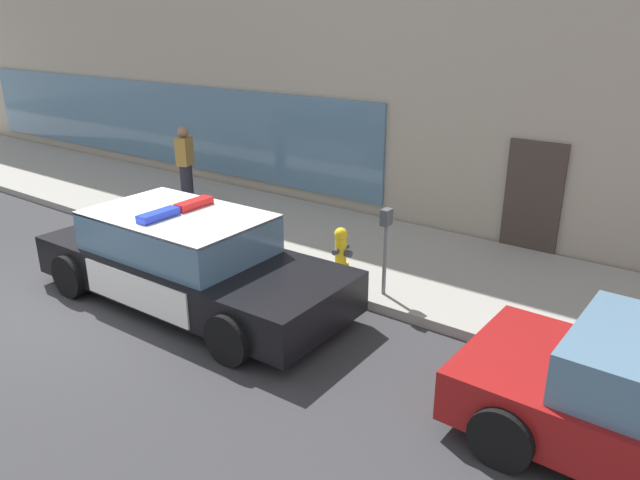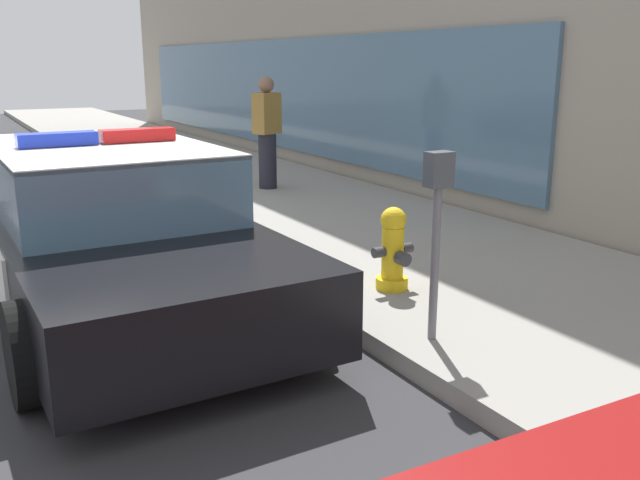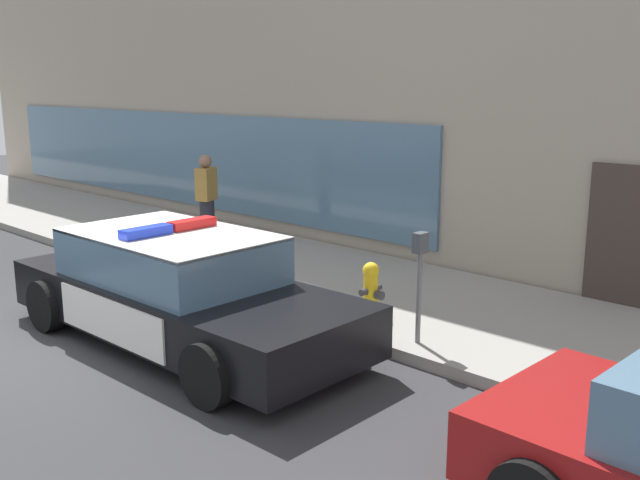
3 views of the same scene
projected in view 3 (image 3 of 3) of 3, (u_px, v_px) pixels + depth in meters
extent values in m
plane|color=#303033|center=(56.00, 332.00, 9.31)|extent=(48.00, 48.00, 0.00)
cube|color=gray|center=(283.00, 269.00, 12.14)|extent=(48.00, 3.54, 0.15)
cube|color=gray|center=(427.00, 22.00, 18.33)|extent=(25.41, 11.70, 9.43)
cube|color=slate|center=(173.00, 157.00, 16.96)|extent=(15.24, 0.08, 2.10)
cube|color=#382D28|center=(623.00, 241.00, 9.82)|extent=(1.00, 0.08, 2.10)
cube|color=black|center=(183.00, 304.00, 8.82)|extent=(5.10, 2.01, 0.60)
cube|color=silver|center=(273.00, 320.00, 7.71)|extent=(1.76, 1.89, 0.05)
cube|color=silver|center=(105.00, 267.00, 9.95)|extent=(1.46, 1.89, 0.05)
cube|color=silver|center=(236.00, 286.00, 9.58)|extent=(2.12, 0.08, 0.51)
cube|color=silver|center=(110.00, 321.00, 8.20)|extent=(2.12, 0.08, 0.51)
cube|color=yellow|center=(237.00, 286.00, 9.59)|extent=(0.22, 0.02, 0.26)
cube|color=slate|center=(171.00, 257.00, 8.83)|extent=(2.67, 1.76, 0.60)
cube|color=silver|center=(170.00, 234.00, 8.77)|extent=(2.67, 1.76, 0.04)
cube|color=red|center=(192.00, 224.00, 9.00)|extent=(0.21, 0.65, 0.11)
cube|color=blue|center=(146.00, 232.00, 8.51)|extent=(0.21, 0.65, 0.11)
cylinder|color=black|center=(334.00, 328.00, 8.43)|extent=(0.68, 0.24, 0.68)
cylinder|color=black|center=(208.00, 375.00, 7.07)|extent=(0.68, 0.24, 0.68)
cylinder|color=black|center=(167.00, 277.00, 10.64)|extent=(0.68, 0.24, 0.68)
cylinder|color=black|center=(46.00, 306.00, 9.28)|extent=(0.68, 0.24, 0.68)
cylinder|color=gold|center=(370.00, 311.00, 9.48)|extent=(0.28, 0.28, 0.10)
cylinder|color=gold|center=(371.00, 292.00, 9.42)|extent=(0.19, 0.19, 0.45)
sphere|color=gold|center=(371.00, 270.00, 9.36)|extent=(0.22, 0.22, 0.22)
cylinder|color=#333338|center=(371.00, 265.00, 9.35)|extent=(0.06, 0.06, 0.05)
cylinder|color=#333338|center=(364.00, 292.00, 9.32)|extent=(0.09, 0.10, 0.09)
cylinder|color=#333338|center=(378.00, 288.00, 9.52)|extent=(0.09, 0.10, 0.09)
cylinder|color=#333338|center=(379.00, 295.00, 9.33)|extent=(0.10, 0.12, 0.12)
cylinder|color=black|center=(637.00, 416.00, 6.25)|extent=(0.64, 0.21, 0.64)
cylinder|color=#23232D|center=(207.00, 222.00, 13.62)|extent=(0.28, 0.28, 0.85)
cube|color=olive|center=(206.00, 184.00, 13.46)|extent=(0.39, 0.47, 0.62)
sphere|color=#8C664C|center=(205.00, 161.00, 13.37)|extent=(0.24, 0.24, 0.24)
cylinder|color=slate|center=(419.00, 298.00, 8.38)|extent=(0.06, 0.06, 1.10)
cube|color=#474C51|center=(421.00, 243.00, 8.23)|extent=(0.12, 0.18, 0.24)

